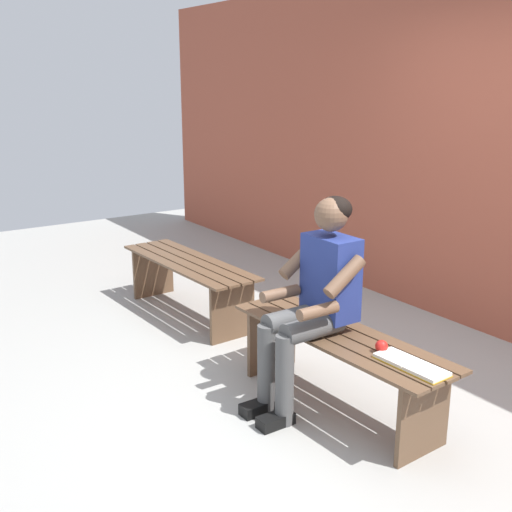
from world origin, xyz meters
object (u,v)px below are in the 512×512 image
at_px(bench_far, 189,275).
at_px(apple, 382,346).
at_px(person_seated, 314,295).
at_px(book_open, 411,365).
at_px(bench_near, 339,353).

bearing_deg(bench_far, apple, -179.55).
bearing_deg(person_seated, bench_far, -3.34).
xyz_separation_m(person_seated, apple, (-0.45, -0.12, -0.20)).
bearing_deg(apple, person_seated, 15.05).
bearing_deg(book_open, bench_far, -2.03).
bearing_deg(person_seated, book_open, -169.85).
xyz_separation_m(bench_far, apple, (-2.21, -0.02, 0.16)).
xyz_separation_m(bench_far, book_open, (-2.43, -0.02, 0.13)).
bearing_deg(apple, book_open, 179.72).
height_order(bench_near, bench_far, same).
height_order(apple, book_open, apple).
relative_size(bench_near, book_open, 3.71).
distance_m(apple, book_open, 0.22).
bearing_deg(book_open, bench_near, -0.71).
height_order(bench_far, apple, apple).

